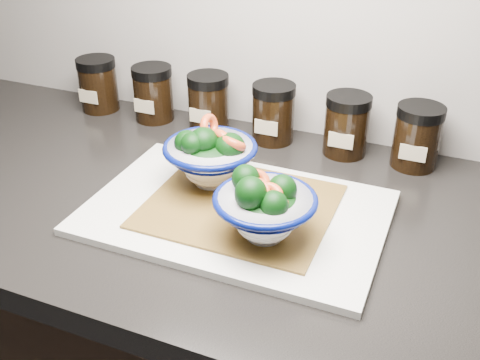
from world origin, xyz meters
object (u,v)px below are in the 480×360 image
at_px(bowl_left, 211,156).
at_px(spice_jar_f, 417,137).
at_px(spice_jar_a, 98,84).
at_px(spice_jar_c, 208,102).
at_px(spice_jar_b, 153,93).
at_px(spice_jar_d, 273,113).
at_px(cutting_board, 236,212).
at_px(bowl_right, 265,208).
at_px(spice_jar_e, 347,125).

xyz_separation_m(bowl_left, spice_jar_f, (0.29, 0.22, -0.01)).
xyz_separation_m(spice_jar_a, spice_jar_c, (0.26, 0.00, 0.00)).
height_order(bowl_left, spice_jar_c, bowl_left).
xyz_separation_m(bowl_left, spice_jar_a, (-0.37, 0.22, -0.01)).
height_order(spice_jar_b, spice_jar_d, same).
relative_size(cutting_board, spice_jar_c, 3.98).
relative_size(spice_jar_c, spice_jar_d, 1.00).
relative_size(cutting_board, bowl_right, 3.09).
xyz_separation_m(cutting_board, spice_jar_e, (0.10, 0.27, 0.05)).
bearing_deg(cutting_board, spice_jar_b, 137.88).
height_order(spice_jar_c, spice_jar_d, same).
relative_size(cutting_board, bowl_left, 2.96).
relative_size(spice_jar_e, spice_jar_f, 1.00).
bearing_deg(spice_jar_e, spice_jar_d, 180.00).
relative_size(cutting_board, spice_jar_d, 3.98).
height_order(spice_jar_a, spice_jar_b, same).
relative_size(spice_jar_a, spice_jar_f, 1.00).
bearing_deg(spice_jar_a, spice_jar_c, 0.00).
relative_size(cutting_board, spice_jar_b, 3.98).
distance_m(spice_jar_a, spice_jar_b, 0.13).
relative_size(spice_jar_d, spice_jar_f, 1.00).
bearing_deg(bowl_left, spice_jar_a, 149.28).
xyz_separation_m(cutting_board, bowl_right, (0.07, -0.06, 0.06)).
xyz_separation_m(cutting_board, spice_jar_f, (0.23, 0.27, 0.05)).
relative_size(bowl_right, spice_jar_b, 1.29).
relative_size(bowl_left, spice_jar_a, 1.35).
distance_m(spice_jar_b, spice_jar_f, 0.53).
bearing_deg(spice_jar_e, cutting_board, -111.14).
height_order(spice_jar_c, spice_jar_e, same).
bearing_deg(spice_jar_e, spice_jar_f, 0.00).
distance_m(bowl_right, spice_jar_a, 0.60).
distance_m(cutting_board, spice_jar_c, 0.32).
bearing_deg(spice_jar_b, spice_jar_e, 0.00).
bearing_deg(cutting_board, spice_jar_d, 97.78).
height_order(cutting_board, bowl_left, bowl_left).
bearing_deg(spice_jar_b, spice_jar_d, 0.00).
height_order(spice_jar_d, spice_jar_e, same).
bearing_deg(spice_jar_f, spice_jar_d, 180.00).
height_order(bowl_left, bowl_right, bowl_left).
distance_m(spice_jar_b, spice_jar_d, 0.26).
bearing_deg(spice_jar_b, cutting_board, -42.12).
distance_m(spice_jar_a, spice_jar_f, 0.66).
bearing_deg(cutting_board, bowl_left, 141.94).
bearing_deg(spice_jar_b, bowl_left, -43.18).
bearing_deg(bowl_right, cutting_board, 140.01).
bearing_deg(spice_jar_b, spice_jar_f, 0.00).
distance_m(bowl_left, bowl_right, 0.17).
distance_m(bowl_right, spice_jar_b, 0.49).
distance_m(cutting_board, bowl_right, 0.10).
xyz_separation_m(cutting_board, spice_jar_a, (-0.43, 0.27, 0.05)).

